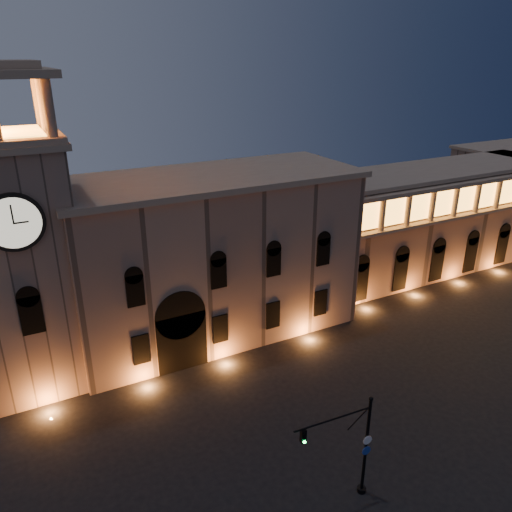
% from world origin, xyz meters
% --- Properties ---
extents(ground, '(160.00, 160.00, 0.00)m').
position_xyz_m(ground, '(0.00, 0.00, 0.00)').
color(ground, black).
rests_on(ground, ground).
extents(government_building, '(30.80, 12.80, 17.60)m').
position_xyz_m(government_building, '(-2.08, 21.93, 8.77)').
color(government_building, '#8F6F5D').
rests_on(government_building, ground).
extents(clock_tower, '(9.80, 9.80, 32.40)m').
position_xyz_m(clock_tower, '(-20.50, 20.98, 12.50)').
color(clock_tower, '#8F6F5D').
rests_on(clock_tower, ground).
extents(colonnade_wing, '(40.60, 11.50, 14.50)m').
position_xyz_m(colonnade_wing, '(32.00, 23.92, 7.33)').
color(colonnade_wing, '#8A6A58').
rests_on(colonnade_wing, ground).
extents(traffic_light, '(5.97, 0.80, 8.20)m').
position_xyz_m(traffic_light, '(-2.97, -3.87, 4.31)').
color(traffic_light, black).
rests_on(traffic_light, ground).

